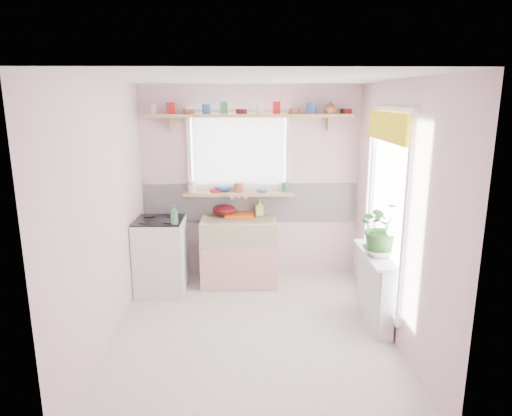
{
  "coord_description": "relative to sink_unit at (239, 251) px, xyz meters",
  "views": [
    {
      "loc": [
        -0.04,
        -4.24,
        2.33
      ],
      "look_at": [
        0.05,
        0.55,
        1.17
      ],
      "focal_mm": 32.0,
      "sensor_mm": 36.0,
      "label": 1
    }
  ],
  "objects": [
    {
      "name": "dish_tray",
      "position": [
        0.01,
        0.12,
        0.44
      ],
      "size": [
        0.37,
        0.28,
        0.04
      ],
      "primitive_type": "cube",
      "rotation": [
        0.0,
        0.0,
        -0.01
      ],
      "color": "#DF5613",
      "rests_on": "sink_unit"
    },
    {
      "name": "fruit_bowl",
      "position": [
        1.45,
        -1.17,
        0.38
      ],
      "size": [
        0.38,
        0.38,
        0.08
      ],
      "primitive_type": "imported",
      "rotation": [
        0.0,
        0.0,
        0.15
      ],
      "color": "silver",
      "rests_on": "radiator_ledge"
    },
    {
      "name": "colander",
      "position": [
        -0.19,
        0.21,
        0.49
      ],
      "size": [
        0.35,
        0.35,
        0.14
      ],
      "primitive_type": "ellipsoid",
      "rotation": [
        0.0,
        0.0,
        -0.16
      ],
      "color": "#550E12",
      "rests_on": "sink_unit"
    },
    {
      "name": "jade_plant",
      "position": [
        1.48,
        -1.14,
        0.63
      ],
      "size": [
        0.56,
        0.5,
        0.57
      ],
      "primitive_type": "imported",
      "rotation": [
        0.0,
        0.0,
        0.11
      ],
      "color": "#336729",
      "rests_on": "radiator_ledge"
    },
    {
      "name": "fruit",
      "position": [
        1.45,
        -1.17,
        0.45
      ],
      "size": [
        0.2,
        0.14,
        0.1
      ],
      "color": "#D85512",
      "rests_on": "fruit_bowl"
    },
    {
      "name": "cooker",
      "position": [
        -0.95,
        -0.24,
        0.03
      ],
      "size": [
        0.58,
        0.58,
        0.93
      ],
      "color": "white",
      "rests_on": "ground"
    },
    {
      "name": "windowsill",
      "position": [
        -0.0,
        0.19,
        0.71
      ],
      "size": [
        1.4,
        0.22,
        0.04
      ],
      "primitive_type": "cube",
      "color": "tan",
      "rests_on": "room"
    },
    {
      "name": "sill_cup",
      "position": [
        -0.01,
        0.25,
        0.77
      ],
      "size": [
        0.13,
        0.13,
        0.09
      ],
      "primitive_type": "imported",
      "rotation": [
        0.0,
        0.0,
        -0.09
      ],
      "color": "silver",
      "rests_on": "windowsill"
    },
    {
      "name": "shelf_vase",
      "position": [
        1.12,
        0.12,
        1.78
      ],
      "size": [
        0.17,
        0.17,
        0.15
      ],
      "primitive_type": "imported",
      "rotation": [
        0.0,
        0.0,
        -0.24
      ],
      "color": "#9A512F",
      "rests_on": "pine_shelf"
    },
    {
      "name": "shelf_crockery",
      "position": [
        0.11,
        0.18,
        1.76
      ],
      "size": [
        2.47,
        0.11,
        0.12
      ],
      "color": "silver",
      "rests_on": "pine_shelf"
    },
    {
      "name": "room",
      "position": [
        0.81,
        -0.43,
        0.94
      ],
      "size": [
        3.2,
        3.2,
        3.2
      ],
      "color": "silver",
      "rests_on": "ground"
    },
    {
      "name": "radiator_ledge",
      "position": [
        1.45,
        -1.09,
        -0.03
      ],
      "size": [
        0.22,
        0.95,
        0.78
      ],
      "color": "white",
      "rests_on": "ground"
    },
    {
      "name": "sill_crockery",
      "position": [
        -0.0,
        0.19,
        0.78
      ],
      "size": [
        1.35,
        0.11,
        0.12
      ],
      "color": "silver",
      "rests_on": "windowsill"
    },
    {
      "name": "pine_shelf",
      "position": [
        0.15,
        0.18,
        1.69
      ],
      "size": [
        2.52,
        0.24,
        0.04
      ],
      "primitive_type": "cube",
      "color": "tan",
      "rests_on": "room"
    },
    {
      "name": "sill_bowl",
      "position": [
        -0.2,
        0.25,
        0.76
      ],
      "size": [
        0.28,
        0.28,
        0.07
      ],
      "primitive_type": "imported",
      "rotation": [
        0.0,
        0.0,
        0.36
      ],
      "color": "#375DB2",
      "rests_on": "windowsill"
    },
    {
      "name": "sink_unit",
      "position": [
        0.0,
        0.0,
        0.0
      ],
      "size": [
        0.95,
        0.65,
        1.11
      ],
      "color": "white",
      "rests_on": "ground"
    },
    {
      "name": "soap_bottle_sink",
      "position": [
        0.26,
        0.21,
        0.52
      ],
      "size": [
        0.11,
        0.11,
        0.21
      ],
      "primitive_type": "imported",
      "rotation": [
        0.0,
        0.0,
        0.21
      ],
      "color": "#BACE5B",
      "rests_on": "sink_unit"
    },
    {
      "name": "herb_pot",
      "position": [
        1.48,
        -0.88,
        0.44
      ],
      "size": [
        0.11,
        0.08,
        0.2
      ],
      "primitive_type": "imported",
      "rotation": [
        0.0,
        0.0,
        -0.06
      ],
      "color": "#336628",
      "rests_on": "radiator_ledge"
    },
    {
      "name": "cooker_bottle",
      "position": [
        -0.73,
        -0.46,
        0.6
      ],
      "size": [
        0.12,
        0.12,
        0.23
      ],
      "primitive_type": "imported",
      "rotation": [
        0.0,
        0.0,
        -0.43
      ],
      "color": "#408053",
      "rests_on": "cooker"
    }
  ]
}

